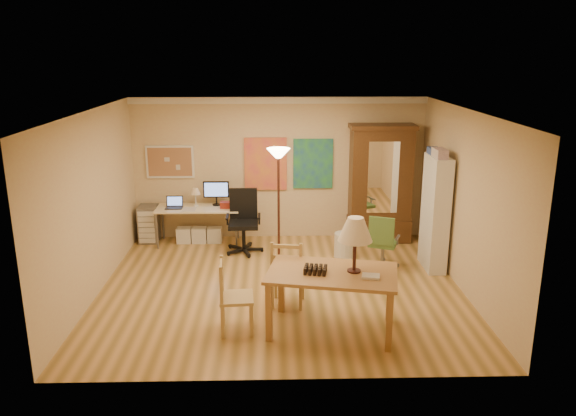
{
  "coord_description": "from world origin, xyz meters",
  "views": [
    {
      "loc": [
        -0.1,
        -7.98,
        3.53
      ],
      "look_at": [
        0.12,
        0.3,
        1.19
      ],
      "focal_mm": 35.0,
      "sensor_mm": 36.0,
      "label": 1
    }
  ],
  "objects_px": {
    "computer_desk": "(200,221)",
    "armoire": "(380,191)",
    "dining_table": "(340,260)",
    "office_chair_green": "(382,254)",
    "bookshelf": "(435,213)",
    "office_chair_black": "(244,235)"
  },
  "relations": [
    {
      "from": "office_chair_green",
      "to": "armoire",
      "type": "xyz_separation_m",
      "value": [
        0.2,
        1.48,
        0.72
      ]
    },
    {
      "from": "dining_table",
      "to": "armoire",
      "type": "bearing_deg",
      "value": 72.06
    },
    {
      "from": "office_chair_black",
      "to": "bookshelf",
      "type": "distance_m",
      "value": 3.37
    },
    {
      "from": "office_chair_black",
      "to": "dining_table",
      "type": "bearing_deg",
      "value": -65.32
    },
    {
      "from": "bookshelf",
      "to": "computer_desk",
      "type": "bearing_deg",
      "value": 161.29
    },
    {
      "from": "computer_desk",
      "to": "office_chair_green",
      "type": "bearing_deg",
      "value": -23.64
    },
    {
      "from": "dining_table",
      "to": "bookshelf",
      "type": "height_order",
      "value": "bookshelf"
    },
    {
      "from": "office_chair_green",
      "to": "dining_table",
      "type": "bearing_deg",
      "value": -114.41
    },
    {
      "from": "office_chair_green",
      "to": "bookshelf",
      "type": "distance_m",
      "value": 1.1
    },
    {
      "from": "dining_table",
      "to": "office_chair_green",
      "type": "distance_m",
      "value": 2.44
    },
    {
      "from": "computer_desk",
      "to": "armoire",
      "type": "bearing_deg",
      "value": 1.41
    },
    {
      "from": "office_chair_black",
      "to": "office_chair_green",
      "type": "height_order",
      "value": "office_chair_black"
    },
    {
      "from": "computer_desk",
      "to": "office_chair_green",
      "type": "height_order",
      "value": "computer_desk"
    },
    {
      "from": "computer_desk",
      "to": "armoire",
      "type": "relative_size",
      "value": 0.69
    },
    {
      "from": "dining_table",
      "to": "armoire",
      "type": "distance_m",
      "value": 3.79
    },
    {
      "from": "bookshelf",
      "to": "office_chair_black",
      "type": "bearing_deg",
      "value": 165.01
    },
    {
      "from": "armoire",
      "to": "office_chair_green",
      "type": "bearing_deg",
      "value": -97.81
    },
    {
      "from": "computer_desk",
      "to": "office_chair_green",
      "type": "xyz_separation_m",
      "value": [
        3.19,
        -1.4,
        -0.18
      ]
    },
    {
      "from": "bookshelf",
      "to": "armoire",
      "type": "bearing_deg",
      "value": 113.97
    },
    {
      "from": "computer_desk",
      "to": "bookshelf",
      "type": "xyz_separation_m",
      "value": [
        4.04,
        -1.37,
        0.52
      ]
    },
    {
      "from": "dining_table",
      "to": "office_chair_black",
      "type": "height_order",
      "value": "dining_table"
    },
    {
      "from": "office_chair_green",
      "to": "armoire",
      "type": "distance_m",
      "value": 1.66
    }
  ]
}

